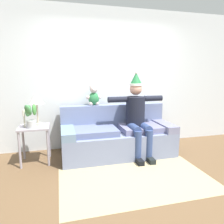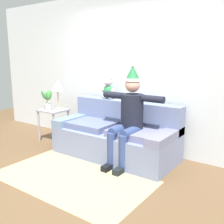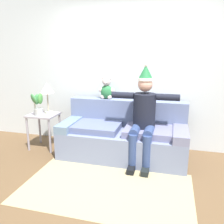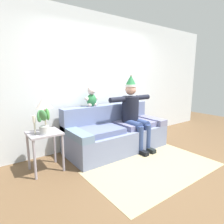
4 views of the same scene
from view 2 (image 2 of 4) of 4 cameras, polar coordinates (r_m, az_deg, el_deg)
ground_plane at (r=3.70m, az=-8.25°, el=-13.86°), size 10.00×10.00×0.00m
back_wall at (r=4.58m, az=4.82°, el=8.73°), size 7.00×0.10×2.70m
couch at (r=4.33m, az=1.04°, el=-5.14°), size 1.99×0.90×0.88m
person_seated at (r=3.90m, az=3.68°, el=-0.53°), size 1.02×0.77×1.51m
teddy_bear at (r=4.60m, az=-0.83°, el=4.97°), size 0.29×0.17×0.38m
side_table at (r=5.14m, az=-12.62°, el=-0.73°), size 0.48×0.43×0.62m
table_lamp at (r=5.06m, az=-11.72°, el=5.28°), size 0.24×0.24×0.54m
potted_plant at (r=5.03m, az=-13.82°, el=2.52°), size 0.21×0.25×0.40m
candle_tall at (r=5.17m, az=-13.93°, el=2.65°), size 0.04×0.04×0.28m
area_rug at (r=3.68m, az=-8.59°, el=-13.96°), size 2.11×1.21×0.01m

